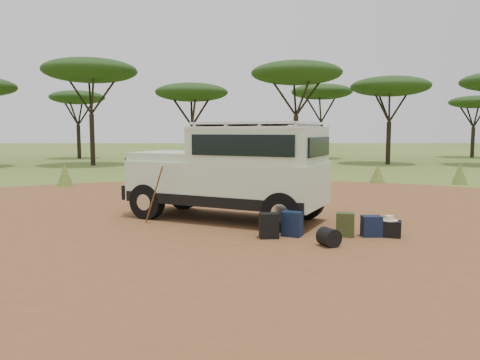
{
  "coord_description": "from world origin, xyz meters",
  "views": [
    {
      "loc": [
        0.05,
        -9.16,
        2.05
      ],
      "look_at": [
        0.32,
        0.84,
        1.0
      ],
      "focal_mm": 35.0,
      "sensor_mm": 36.0,
      "label": 1
    }
  ],
  "objects_px": {
    "backpack_olive": "(345,225)",
    "duffel_navy": "(371,226)",
    "backpack_black": "(269,226)",
    "hard_case": "(389,229)",
    "backpack_navy": "(292,224)",
    "safari_vehicle": "(232,173)",
    "walking_staff": "(154,195)"
  },
  "relations": [
    {
      "from": "backpack_olive",
      "to": "duffel_navy",
      "type": "bearing_deg",
      "value": 12.13
    },
    {
      "from": "backpack_black",
      "to": "hard_case",
      "type": "xyz_separation_m",
      "value": [
        2.34,
        0.07,
        -0.08
      ]
    },
    {
      "from": "backpack_navy",
      "to": "backpack_olive",
      "type": "relative_size",
      "value": 1.04
    },
    {
      "from": "safari_vehicle",
      "to": "backpack_navy",
      "type": "relative_size",
      "value": 9.95
    },
    {
      "from": "backpack_black",
      "to": "backpack_navy",
      "type": "distance_m",
      "value": 0.49
    },
    {
      "from": "safari_vehicle",
      "to": "walking_staff",
      "type": "distance_m",
      "value": 1.84
    },
    {
      "from": "backpack_navy",
      "to": "backpack_olive",
      "type": "bearing_deg",
      "value": 22.46
    },
    {
      "from": "safari_vehicle",
      "to": "walking_staff",
      "type": "height_order",
      "value": "safari_vehicle"
    },
    {
      "from": "safari_vehicle",
      "to": "hard_case",
      "type": "bearing_deg",
      "value": -4.44
    },
    {
      "from": "walking_staff",
      "to": "duffel_navy",
      "type": "height_order",
      "value": "walking_staff"
    },
    {
      "from": "backpack_black",
      "to": "duffel_navy",
      "type": "xyz_separation_m",
      "value": [
        2.01,
        0.09,
        -0.04
      ]
    },
    {
      "from": "safari_vehicle",
      "to": "backpack_black",
      "type": "bearing_deg",
      "value": -43.42
    },
    {
      "from": "safari_vehicle",
      "to": "hard_case",
      "type": "relative_size",
      "value": 10.73
    },
    {
      "from": "walking_staff",
      "to": "hard_case",
      "type": "bearing_deg",
      "value": -86.25
    },
    {
      "from": "duffel_navy",
      "to": "backpack_black",
      "type": "bearing_deg",
      "value": -177.85
    },
    {
      "from": "walking_staff",
      "to": "backpack_black",
      "type": "distance_m",
      "value": 2.86
    },
    {
      "from": "hard_case",
      "to": "duffel_navy",
      "type": "bearing_deg",
      "value": -161.28
    },
    {
      "from": "backpack_black",
      "to": "hard_case",
      "type": "distance_m",
      "value": 2.34
    },
    {
      "from": "backpack_olive",
      "to": "hard_case",
      "type": "bearing_deg",
      "value": 10.67
    },
    {
      "from": "duffel_navy",
      "to": "hard_case",
      "type": "height_order",
      "value": "duffel_navy"
    },
    {
      "from": "safari_vehicle",
      "to": "backpack_olive",
      "type": "height_order",
      "value": "safari_vehicle"
    },
    {
      "from": "duffel_navy",
      "to": "backpack_navy",
      "type": "bearing_deg",
      "value": 177.15
    },
    {
      "from": "backpack_olive",
      "to": "backpack_navy",
      "type": "bearing_deg",
      "value": -171.73
    },
    {
      "from": "backpack_olive",
      "to": "hard_case",
      "type": "relative_size",
      "value": 1.04
    },
    {
      "from": "backpack_navy",
      "to": "backpack_olive",
      "type": "distance_m",
      "value": 1.02
    },
    {
      "from": "walking_staff",
      "to": "hard_case",
      "type": "height_order",
      "value": "walking_staff"
    },
    {
      "from": "hard_case",
      "to": "walking_staff",
      "type": "bearing_deg",
      "value": -174.23
    },
    {
      "from": "walking_staff",
      "to": "backpack_olive",
      "type": "distance_m",
      "value": 4.16
    },
    {
      "from": "walking_staff",
      "to": "hard_case",
      "type": "xyz_separation_m",
      "value": [
        4.76,
        -1.41,
        -0.49
      ]
    },
    {
      "from": "walking_staff",
      "to": "safari_vehicle",
      "type": "bearing_deg",
      "value": -55.19
    },
    {
      "from": "backpack_navy",
      "to": "hard_case",
      "type": "bearing_deg",
      "value": 23.56
    },
    {
      "from": "walking_staff",
      "to": "backpack_black",
      "type": "xyz_separation_m",
      "value": [
        2.41,
        -1.48,
        -0.4
      ]
    }
  ]
}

